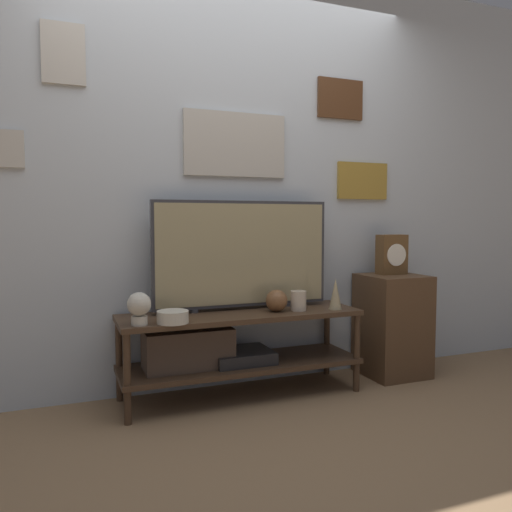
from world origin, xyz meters
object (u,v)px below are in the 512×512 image
Objects in this scene: vase_wide_bowl at (173,317)px; decorative_bust at (139,307)px; mantel_clock at (392,254)px; candle_jar at (298,301)px; vase_round_glass at (277,301)px; vase_slim_bronze at (335,294)px; television at (243,254)px.

decorative_bust is at bearing 175.77° from vase_wide_bowl.
candle_jar is at bearing -170.33° from mantel_clock.
mantel_clock is (0.92, 0.11, 0.25)m from vase_round_glass.
vase_slim_bronze reaches higher than candle_jar.
television reaches higher than mantel_clock.
vase_slim_bronze is at bearing -11.43° from candle_jar.
vase_wide_bowl is at bearing -4.23° from decorative_bust.
decorative_bust is at bearing -173.29° from mantel_clock.
mantel_clock reaches higher than vase_round_glass.
television is at bearing 26.88° from vase_wide_bowl.
vase_slim_bronze is 1.20m from decorative_bust.
decorative_bust is at bearing -160.49° from television.
vase_wide_bowl is 1.61m from mantel_clock.
candle_jar is (0.14, -0.02, -0.01)m from vase_round_glass.
decorative_bust is at bearing -173.59° from vase_round_glass.
candle_jar reaches higher than vase_wide_bowl.
vase_round_glass is 0.70× the size of vase_slim_bronze.
television is 0.62m from vase_slim_bronze.
vase_round_glass is at bearing -173.02° from mantel_clock.
mantel_clock is at bearing 6.98° from vase_round_glass.
television is 4.10× the size of mantel_clock.
mantel_clock is at bearing 18.15° from vase_slim_bronze.
television is 0.35m from vase_round_glass.
mantel_clock reaches higher than vase_wide_bowl.
mantel_clock is (1.57, 0.22, 0.28)m from vase_wide_bowl.
vase_slim_bronze is 0.70× the size of mantel_clock.
vase_wide_bowl is (-0.49, -0.25, -0.31)m from television.
vase_wide_bowl is at bearing -170.80° from vase_round_glass.
candle_jar is (0.30, -0.16, -0.28)m from television.
vase_round_glass is at bearing 9.20° from vase_wide_bowl.
vase_wide_bowl is 0.97× the size of decorative_bust.
decorative_bust is (-0.66, -0.24, -0.25)m from television.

